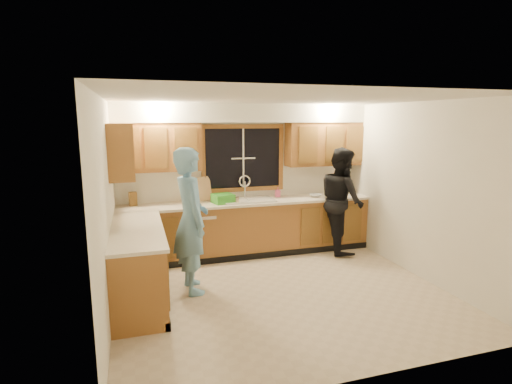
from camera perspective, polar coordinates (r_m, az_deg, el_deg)
floor at (r=5.46m, az=3.62°, el=-14.02°), size 4.20×4.20×0.00m
ceiling at (r=4.98m, az=3.96°, el=13.18°), size 4.20×4.20×0.00m
wall_back at (r=6.86m, az=-1.85°, el=1.94°), size 4.20×0.00×4.20m
wall_left at (r=4.77m, az=-20.57°, el=-2.45°), size 0.00×3.80×3.80m
wall_right at (r=6.13m, az=22.46°, el=0.16°), size 0.00×3.80×3.80m
base_cabinets_back at (r=6.74m, az=-1.14°, el=-5.24°), size 4.20×0.60×0.88m
base_cabinets_left at (r=5.32m, az=-16.52°, el=-10.02°), size 0.60×1.90×0.88m
countertop_back at (r=6.62m, az=-1.12°, el=-1.44°), size 4.20×0.63×0.04m
countertop_left at (r=5.18m, az=-16.62°, el=-5.22°), size 0.63×1.90×0.04m
upper_cabinets_left at (r=6.41m, az=-13.95°, el=6.22°), size 1.35×0.33×0.75m
upper_cabinets_right at (r=7.15m, az=9.64°, el=6.78°), size 1.35×0.33×0.75m
upper_cabinets_return at (r=5.79m, az=-18.66°, el=5.58°), size 0.33×0.90×0.75m
soffit at (r=6.62m, az=-1.50°, el=11.19°), size 4.20×0.35×0.30m
window_frame at (r=6.81m, az=-1.85°, el=4.84°), size 1.44×0.03×1.14m
sink at (r=6.65m, az=-1.16°, el=-1.70°), size 0.86×0.52×0.57m
dishwasher at (r=6.57m, az=-8.30°, el=-6.05°), size 0.60×0.56×0.82m
stove at (r=4.78m, az=-16.44°, el=-12.23°), size 0.58×0.75×0.90m
man at (r=5.27m, az=-9.28°, el=-4.04°), size 0.52×0.74×1.91m
woman at (r=6.94m, az=12.12°, el=-1.15°), size 0.76×0.93×1.79m
knife_block at (r=6.53m, az=-17.17°, el=-0.93°), size 0.13×0.11×0.21m
cutting_board at (r=6.65m, az=-7.60°, el=0.46°), size 0.32×0.20×0.40m
dish_crate at (r=6.46m, az=-4.76°, el=-0.93°), size 0.37×0.35×0.15m
soap_bottle at (r=6.94m, az=3.12°, el=-0.00°), size 0.08×0.08×0.17m
bowl at (r=7.02m, az=8.49°, el=-0.50°), size 0.21×0.21×0.05m
can_left at (r=6.36m, az=-2.71°, el=-1.22°), size 0.08×0.08×0.11m
can_right at (r=6.48m, az=-3.17°, el=-1.01°), size 0.08×0.08×0.12m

